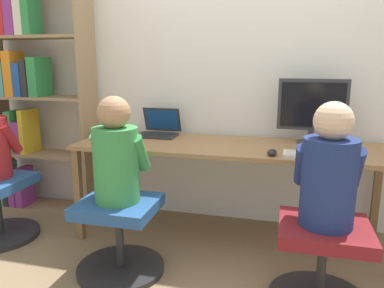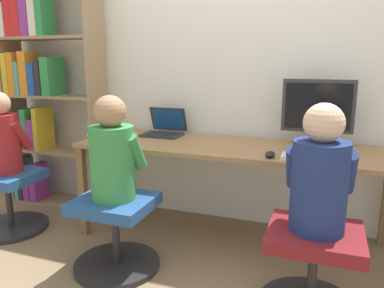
% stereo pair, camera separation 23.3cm
% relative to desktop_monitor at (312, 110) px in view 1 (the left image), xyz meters
% --- Properties ---
extents(ground_plane, '(14.00, 14.00, 0.00)m').
position_rel_desktop_monitor_xyz_m(ground_plane, '(-0.55, -0.51, -0.95)').
color(ground_plane, '#846B4C').
extents(wall_back, '(10.00, 0.05, 2.60)m').
position_rel_desktop_monitor_xyz_m(wall_back, '(-0.55, 0.21, 0.35)').
color(wall_back, silver).
rests_on(wall_back, ground_plane).
extents(desk, '(2.17, 0.66, 0.71)m').
position_rel_desktop_monitor_xyz_m(desk, '(-0.55, -0.19, -0.30)').
color(desk, olive).
rests_on(desk, ground_plane).
extents(desktop_monitor, '(0.48, 0.19, 0.46)m').
position_rel_desktop_monitor_xyz_m(desktop_monitor, '(0.00, 0.00, 0.00)').
color(desktop_monitor, '#333338').
rests_on(desktop_monitor, desk).
extents(laptop, '(0.30, 0.28, 0.21)m').
position_rel_desktop_monitor_xyz_m(laptop, '(-1.14, -0.00, -0.20)').
color(laptop, '#2D2D30').
rests_on(laptop, desk).
extents(keyboard, '(0.41, 0.15, 0.03)m').
position_rel_desktop_monitor_xyz_m(keyboard, '(0.03, -0.40, -0.23)').
color(keyboard, silver).
rests_on(keyboard, desk).
extents(computer_mouse_by_keyboard, '(0.06, 0.10, 0.04)m').
position_rel_desktop_monitor_xyz_m(computer_mouse_by_keyboard, '(-0.25, -0.42, -0.22)').
color(computer_mouse_by_keyboard, black).
rests_on(computer_mouse_by_keyboard, desk).
extents(office_chair_left, '(0.54, 0.54, 0.46)m').
position_rel_desktop_monitor_xyz_m(office_chair_left, '(0.05, -0.84, -0.70)').
color(office_chair_left, '#262628').
rests_on(office_chair_left, ground_plane).
extents(office_chair_right, '(0.54, 0.54, 0.46)m').
position_rel_desktop_monitor_xyz_m(office_chair_right, '(-1.12, -0.80, -0.70)').
color(office_chair_right, '#262628').
rests_on(office_chair_right, ground_plane).
extents(person_at_monitor, '(0.33, 0.30, 0.63)m').
position_rel_desktop_monitor_xyz_m(person_at_monitor, '(0.05, -0.84, -0.20)').
color(person_at_monitor, navy).
rests_on(person_at_monitor, office_chair_left).
extents(person_at_laptop, '(0.33, 0.29, 0.63)m').
position_rel_desktop_monitor_xyz_m(person_at_laptop, '(-1.12, -0.80, -0.20)').
color(person_at_laptop, '#388C47').
rests_on(person_at_laptop, office_chair_right).
extents(bookshelf, '(0.92, 0.28, 1.97)m').
position_rel_desktop_monitor_xyz_m(bookshelf, '(-2.32, -0.04, 0.09)').
color(bookshelf, '#997A56').
rests_on(bookshelf, ground_plane).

